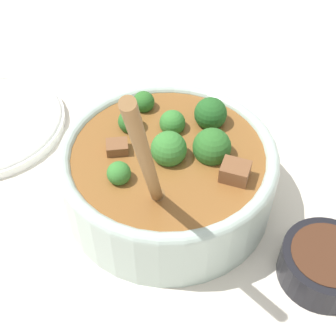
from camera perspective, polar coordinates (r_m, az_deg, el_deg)
The scene contains 3 objects.
ground_plane at distance 0.57m, azimuth 0.00°, elevation -3.65°, with size 4.00×4.00×0.00m, color silver.
stew_bowl at distance 0.54m, azimuth 0.05°, elevation -0.27°, with size 0.27×0.25×0.26m.
condiment_bowl at distance 0.52m, azimuth 18.64°, elevation -10.94°, with size 0.09×0.09×0.04m.
Camera 1 is at (0.36, -0.05, 0.44)m, focal length 50.00 mm.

